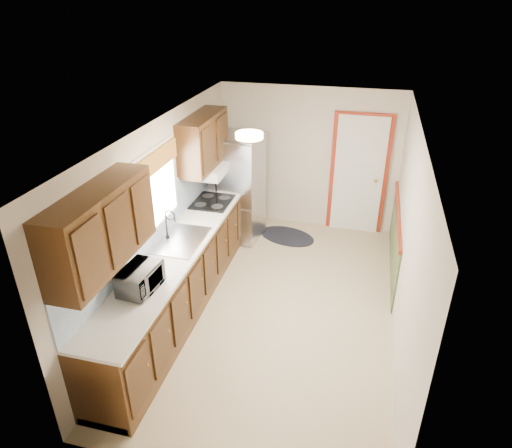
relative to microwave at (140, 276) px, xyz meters
The scene contains 8 objects.
room_shell 1.75m from the microwave, 46.72° to the left, with size 3.20×5.20×2.52m.
kitchen_run 1.03m from the microwave, 92.06° to the left, with size 0.63×4.00×2.20m.
back_wall_trim 4.12m from the microwave, 57.82° to the left, with size 1.12×2.30×2.08m.
ceiling_fixture 1.88m from the microwave, 50.04° to the left, with size 0.30×0.30×0.06m, color #FFD88C.
microwave is the anchor object (origin of this frame).
refrigerator 3.04m from the microwave, 86.60° to the left, with size 0.79×0.77×1.75m.
rug 3.50m from the microwave, 72.69° to the left, with size 0.96×0.62×0.01m, color black.
cooktop 2.26m from the microwave, 89.75° to the left, with size 0.54×0.64×0.02m, color black.
Camera 1 is at (0.94, -4.80, 3.78)m, focal length 32.00 mm.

